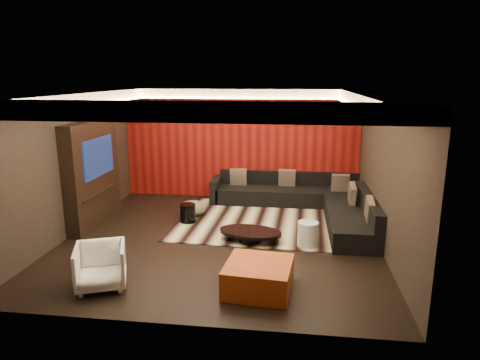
# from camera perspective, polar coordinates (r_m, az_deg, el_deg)

# --- Properties ---
(floor) EXTENTS (6.00, 6.00, 0.02)m
(floor) POSITION_cam_1_polar(r_m,az_deg,el_deg) (8.46, -2.56, -7.90)
(floor) COLOR black
(floor) RESTS_ON ground
(ceiling) EXTENTS (6.00, 6.00, 0.02)m
(ceiling) POSITION_cam_1_polar(r_m,az_deg,el_deg) (7.87, -2.78, 11.56)
(ceiling) COLOR silver
(ceiling) RESTS_ON ground
(wall_back) EXTENTS (6.00, 0.02, 2.80)m
(wall_back) POSITION_cam_1_polar(r_m,az_deg,el_deg) (10.97, 0.04, 4.79)
(wall_back) COLOR black
(wall_back) RESTS_ON ground
(wall_left) EXTENTS (0.02, 6.00, 2.80)m
(wall_left) POSITION_cam_1_polar(r_m,az_deg,el_deg) (9.06, -21.78, 1.89)
(wall_left) COLOR black
(wall_left) RESTS_ON ground
(wall_right) EXTENTS (0.02, 6.00, 2.80)m
(wall_right) POSITION_cam_1_polar(r_m,az_deg,el_deg) (8.10, 18.82, 0.83)
(wall_right) COLOR black
(wall_right) RESTS_ON ground
(red_feature_wall) EXTENTS (5.98, 0.05, 2.78)m
(red_feature_wall) POSITION_cam_1_polar(r_m,az_deg,el_deg) (10.93, 0.02, 4.76)
(red_feature_wall) COLOR #6B0C0A
(red_feature_wall) RESTS_ON ground
(soffit_back) EXTENTS (6.00, 0.60, 0.22)m
(soffit_back) POSITION_cam_1_polar(r_m,az_deg,el_deg) (10.54, -0.17, 11.47)
(soffit_back) COLOR silver
(soffit_back) RESTS_ON ground
(soffit_front) EXTENTS (6.00, 0.60, 0.22)m
(soffit_front) POSITION_cam_1_polar(r_m,az_deg,el_deg) (5.24, -7.95, 9.06)
(soffit_front) COLOR silver
(soffit_front) RESTS_ON ground
(soffit_left) EXTENTS (0.60, 4.80, 0.22)m
(soffit_left) POSITION_cam_1_polar(r_m,az_deg,el_deg) (8.76, -20.74, 10.14)
(soffit_left) COLOR silver
(soffit_left) RESTS_ON ground
(soffit_right) EXTENTS (0.60, 4.80, 0.22)m
(soffit_right) POSITION_cam_1_polar(r_m,az_deg,el_deg) (7.87, 17.31, 10.10)
(soffit_right) COLOR silver
(soffit_right) RESTS_ON ground
(cove_back) EXTENTS (4.80, 0.08, 0.04)m
(cove_back) POSITION_cam_1_polar(r_m,az_deg,el_deg) (10.21, -0.43, 10.89)
(cove_back) COLOR #FFD899
(cove_back) RESTS_ON ground
(cove_front) EXTENTS (4.80, 0.08, 0.04)m
(cove_front) POSITION_cam_1_polar(r_m,az_deg,el_deg) (5.58, -7.01, 8.44)
(cove_front) COLOR #FFD899
(cove_front) RESTS_ON ground
(cove_left) EXTENTS (0.08, 4.80, 0.04)m
(cove_left) POSITION_cam_1_polar(r_m,az_deg,el_deg) (8.61, -18.65, 9.66)
(cove_left) COLOR #FFD899
(cove_left) RESTS_ON ground
(cove_right) EXTENTS (0.08, 4.80, 0.04)m
(cove_right) POSITION_cam_1_polar(r_m,az_deg,el_deg) (7.82, 14.77, 9.58)
(cove_right) COLOR #FFD899
(cove_right) RESTS_ON ground
(tv_surround) EXTENTS (0.30, 2.00, 2.20)m
(tv_surround) POSITION_cam_1_polar(r_m,az_deg,el_deg) (9.56, -19.08, 0.86)
(tv_surround) COLOR black
(tv_surround) RESTS_ON ground
(tv_screen) EXTENTS (0.04, 1.30, 0.80)m
(tv_screen) POSITION_cam_1_polar(r_m,az_deg,el_deg) (9.42, -18.37, 2.91)
(tv_screen) COLOR black
(tv_screen) RESTS_ON ground
(tv_shelf) EXTENTS (0.04, 1.60, 0.04)m
(tv_shelf) POSITION_cam_1_polar(r_m,az_deg,el_deg) (9.58, -18.03, -1.49)
(tv_shelf) COLOR black
(tv_shelf) RESTS_ON ground
(rug) EXTENTS (4.11, 3.14, 0.02)m
(rug) POSITION_cam_1_polar(r_m,az_deg,el_deg) (9.39, 3.92, -5.56)
(rug) COLOR beige
(rug) RESTS_ON floor
(coffee_table) EXTENTS (1.42, 1.42, 0.20)m
(coffee_table) POSITION_cam_1_polar(r_m,az_deg,el_deg) (8.27, 1.38, -7.41)
(coffee_table) COLOR black
(coffee_table) RESTS_ON rug
(drum_stool) EXTENTS (0.44, 0.44, 0.40)m
(drum_stool) POSITION_cam_1_polar(r_m,az_deg,el_deg) (9.33, -6.98, -4.39)
(drum_stool) COLOR black
(drum_stool) RESTS_ON rug
(striped_pouf) EXTENTS (0.64, 0.64, 0.34)m
(striped_pouf) POSITION_cam_1_polar(r_m,az_deg,el_deg) (9.76, -6.32, -3.75)
(striped_pouf) COLOR beige
(striped_pouf) RESTS_ON rug
(white_side_table) EXTENTS (0.40, 0.40, 0.48)m
(white_side_table) POSITION_cam_1_polar(r_m,az_deg,el_deg) (8.09, 9.03, -7.18)
(white_side_table) COLOR silver
(white_side_table) RESTS_ON floor
(orange_ottoman) EXTENTS (1.04, 1.04, 0.42)m
(orange_ottoman) POSITION_cam_1_polar(r_m,az_deg,el_deg) (6.49, 2.48, -12.75)
(orange_ottoman) COLOR #A45215
(orange_ottoman) RESTS_ON floor
(armchair) EXTENTS (0.93, 0.94, 0.67)m
(armchair) POSITION_cam_1_polar(r_m,az_deg,el_deg) (6.85, -18.09, -10.87)
(armchair) COLOR white
(armchair) RESTS_ON floor
(sectional_sofa) EXTENTS (3.65, 3.50, 0.75)m
(sectional_sofa) POSITION_cam_1_polar(r_m,az_deg,el_deg) (10.03, 9.10, -2.92)
(sectional_sofa) COLOR black
(sectional_sofa) RESTS_ON floor
(throw_pillows) EXTENTS (3.11, 2.80, 0.50)m
(throw_pillows) POSITION_cam_1_polar(r_m,az_deg,el_deg) (9.96, 9.75, -0.93)
(throw_pillows) COLOR tan
(throw_pillows) RESTS_ON sectional_sofa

